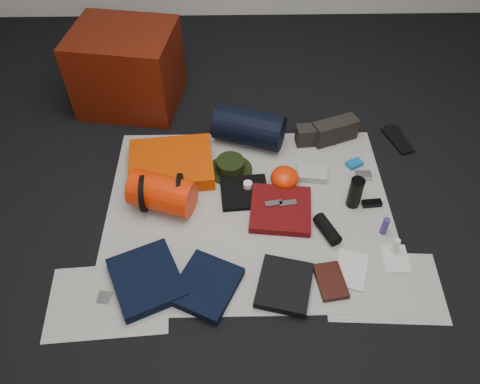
{
  "coord_description": "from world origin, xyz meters",
  "views": [
    {
      "loc": [
        -0.08,
        -1.68,
        2.05
      ],
      "look_at": [
        -0.05,
        0.05,
        0.1
      ],
      "focal_mm": 35.0,
      "sensor_mm": 36.0,
      "label": 1
    }
  ],
  "objects_px": {
    "red_cabinet": "(127,69)",
    "stuff_sack": "(162,193)",
    "water_bottle": "(355,193)",
    "compact_camera": "(363,176)",
    "navy_duffel": "(249,128)",
    "sleeping_pad": "(171,164)",
    "paperback_book": "(331,281)"
  },
  "relations": [
    {
      "from": "water_bottle",
      "to": "sleeping_pad",
      "type": "bearing_deg",
      "value": 164.24
    },
    {
      "from": "red_cabinet",
      "to": "stuff_sack",
      "type": "xyz_separation_m",
      "value": [
        0.3,
        -0.98,
        -0.16
      ]
    },
    {
      "from": "sleeping_pad",
      "to": "water_bottle",
      "type": "distance_m",
      "value": 1.09
    },
    {
      "from": "compact_camera",
      "to": "paperback_book",
      "type": "relative_size",
      "value": 0.46
    },
    {
      "from": "stuff_sack",
      "to": "water_bottle",
      "type": "xyz_separation_m",
      "value": [
        1.07,
        -0.01,
        -0.01
      ]
    },
    {
      "from": "paperback_book",
      "to": "sleeping_pad",
      "type": "bearing_deg",
      "value": 128.09
    },
    {
      "from": "stuff_sack",
      "to": "navy_duffel",
      "type": "distance_m",
      "value": 0.73
    },
    {
      "from": "red_cabinet",
      "to": "sleeping_pad",
      "type": "xyz_separation_m",
      "value": [
        0.32,
        -0.69,
        -0.22
      ]
    },
    {
      "from": "navy_duffel",
      "to": "paperback_book",
      "type": "relative_size",
      "value": 2.11
    },
    {
      "from": "red_cabinet",
      "to": "stuff_sack",
      "type": "distance_m",
      "value": 1.04
    },
    {
      "from": "water_bottle",
      "to": "compact_camera",
      "type": "height_order",
      "value": "water_bottle"
    },
    {
      "from": "sleeping_pad",
      "to": "compact_camera",
      "type": "relative_size",
      "value": 5.29
    },
    {
      "from": "sleeping_pad",
      "to": "navy_duffel",
      "type": "xyz_separation_m",
      "value": [
        0.48,
        0.25,
        0.07
      ]
    },
    {
      "from": "sleeping_pad",
      "to": "compact_camera",
      "type": "distance_m",
      "value": 1.15
    },
    {
      "from": "red_cabinet",
      "to": "compact_camera",
      "type": "distance_m",
      "value": 1.69
    },
    {
      "from": "navy_duffel",
      "to": "water_bottle",
      "type": "relative_size",
      "value": 2.21
    },
    {
      "from": "compact_camera",
      "to": "red_cabinet",
      "type": "bearing_deg",
      "value": 151.07
    },
    {
      "from": "sleeping_pad",
      "to": "navy_duffel",
      "type": "relative_size",
      "value": 1.15
    },
    {
      "from": "sleeping_pad",
      "to": "paperback_book",
      "type": "distance_m",
      "value": 1.17
    },
    {
      "from": "sleeping_pad",
      "to": "paperback_book",
      "type": "height_order",
      "value": "sleeping_pad"
    },
    {
      "from": "sleeping_pad",
      "to": "water_bottle",
      "type": "bearing_deg",
      "value": -15.76
    },
    {
      "from": "sleeping_pad",
      "to": "stuff_sack",
      "type": "xyz_separation_m",
      "value": [
        -0.02,
        -0.29,
        0.06
      ]
    },
    {
      "from": "water_bottle",
      "to": "compact_camera",
      "type": "xyz_separation_m",
      "value": [
        0.1,
        0.2,
        -0.08
      ]
    },
    {
      "from": "red_cabinet",
      "to": "sleeping_pad",
      "type": "relative_size",
      "value": 1.29
    },
    {
      "from": "navy_duffel",
      "to": "stuff_sack",
      "type": "bearing_deg",
      "value": -113.79
    },
    {
      "from": "stuff_sack",
      "to": "navy_duffel",
      "type": "height_order",
      "value": "navy_duffel"
    },
    {
      "from": "red_cabinet",
      "to": "stuff_sack",
      "type": "bearing_deg",
      "value": -63.53
    },
    {
      "from": "stuff_sack",
      "to": "compact_camera",
      "type": "distance_m",
      "value": 1.19
    },
    {
      "from": "navy_duffel",
      "to": "sleeping_pad",
      "type": "bearing_deg",
      "value": -133.38
    },
    {
      "from": "sleeping_pad",
      "to": "compact_camera",
      "type": "xyz_separation_m",
      "value": [
        1.15,
        -0.09,
        -0.03
      ]
    },
    {
      "from": "red_cabinet",
      "to": "compact_camera",
      "type": "height_order",
      "value": "red_cabinet"
    },
    {
      "from": "navy_duffel",
      "to": "paperback_book",
      "type": "bearing_deg",
      "value": -51.45
    }
  ]
}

